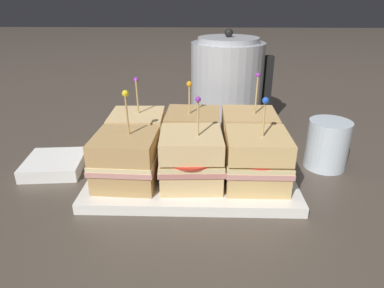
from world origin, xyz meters
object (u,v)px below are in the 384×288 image
at_px(kettle_steel, 227,83).
at_px(drinking_glass, 327,144).
at_px(napkin_stack, 55,164).
at_px(sandwich_back_left, 138,134).
at_px(sandwich_front_right, 256,160).
at_px(sandwich_front_center, 192,159).
at_px(sandwich_back_right, 248,135).
at_px(sandwich_front_left, 126,159).
at_px(sandwich_back_center, 192,134).
at_px(serving_platter, 192,171).

bearing_deg(kettle_steel, drinking_glass, -53.06).
bearing_deg(napkin_stack, sandwich_back_left, 13.69).
bearing_deg(napkin_stack, drinking_glass, 3.18).
height_order(sandwich_front_right, napkin_stack, sandwich_front_right).
xyz_separation_m(sandwich_front_center, sandwich_back_right, (0.11, 0.11, -0.00)).
bearing_deg(sandwich_front_left, sandwich_back_left, 89.76).
height_order(sandwich_front_center, sandwich_back_right, sandwich_back_right).
distance_m(sandwich_front_right, napkin_stack, 0.39).
relative_size(sandwich_front_right, kettle_steel, 0.64).
xyz_separation_m(sandwich_back_left, drinking_glass, (0.37, -0.01, -0.01)).
bearing_deg(sandwich_front_left, sandwich_back_center, 45.53).
xyz_separation_m(serving_platter, sandwich_front_right, (0.11, -0.06, 0.05)).
height_order(sandwich_front_left, napkin_stack, sandwich_front_left).
bearing_deg(sandwich_front_center, drinking_glass, 21.04).
bearing_deg(sandwich_back_right, sandwich_front_right, -89.97).
bearing_deg(sandwich_front_right, sandwich_back_center, 135.76).
bearing_deg(drinking_glass, kettle_steel, 126.94).
relative_size(serving_platter, sandwich_front_left, 2.25).
bearing_deg(kettle_steel, napkin_stack, -142.19).
distance_m(serving_platter, sandwich_front_right, 0.13).
height_order(serving_platter, kettle_steel, kettle_steel).
xyz_separation_m(sandwich_front_right, sandwich_back_center, (-0.11, 0.11, 0.00)).
xyz_separation_m(sandwich_front_left, sandwich_back_center, (0.11, 0.11, 0.00)).
distance_m(sandwich_back_center, napkin_stack, 0.27).
distance_m(kettle_steel, drinking_glass, 0.31).
relative_size(sandwich_back_left, sandwich_back_center, 1.03).
height_order(kettle_steel, drinking_glass, kettle_steel).
bearing_deg(sandwich_front_right, napkin_stack, 169.30).
bearing_deg(napkin_stack, sandwich_front_right, -10.70).
bearing_deg(sandwich_back_left, sandwich_front_right, -26.81).
bearing_deg(sandwich_back_center, sandwich_front_left, -134.47).
bearing_deg(sandwich_front_left, drinking_glass, 15.30).
bearing_deg(sandwich_back_left, sandwich_front_left, -90.24).
bearing_deg(sandwich_back_left, sandwich_back_center, -0.97).
xyz_separation_m(sandwich_back_right, kettle_steel, (-0.03, 0.23, 0.05)).
relative_size(serving_platter, sandwich_back_left, 2.31).
distance_m(sandwich_front_right, kettle_steel, 0.35).
relative_size(kettle_steel, drinking_glass, 2.51).
xyz_separation_m(sandwich_back_left, napkin_stack, (-0.16, -0.04, -0.05)).
relative_size(serving_platter, sandwich_back_right, 2.16).
xyz_separation_m(serving_platter, drinking_glass, (0.26, 0.04, 0.04)).
height_order(serving_platter, sandwich_back_center, sandwich_back_center).
bearing_deg(kettle_steel, serving_platter, -105.75).
bearing_deg(sandwich_back_right, napkin_stack, -174.27).
bearing_deg(sandwich_front_left, napkin_stack, 155.57).
xyz_separation_m(sandwich_front_left, napkin_stack, (-0.16, 0.07, -0.05)).
relative_size(sandwich_front_center, kettle_steel, 0.64).
distance_m(sandwich_back_right, napkin_stack, 0.38).
xyz_separation_m(kettle_steel, drinking_glass, (0.18, -0.24, -0.06)).
xyz_separation_m(serving_platter, sandwich_front_left, (-0.11, -0.06, 0.05)).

